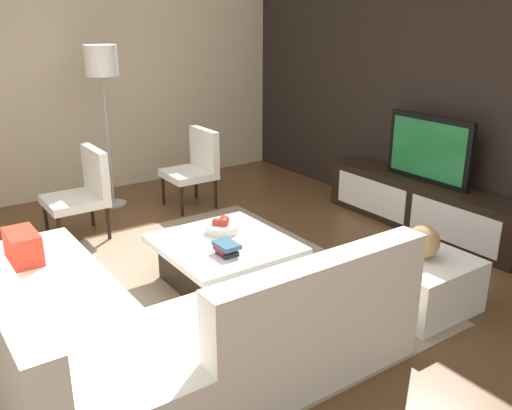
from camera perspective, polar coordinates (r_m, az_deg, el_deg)
name	(u,v)px	position (r m, az deg, el deg)	size (l,w,h in m)	color
ground_plane	(221,292)	(4.43, -3.66, -9.01)	(14.00, 14.00, 0.00)	brown
feature_wall_back	(455,88)	(5.80, 19.90, 11.32)	(6.40, 0.12, 2.80)	black
side_wall_left	(91,74)	(6.94, -16.69, 12.80)	(0.12, 5.20, 2.80)	beige
area_rug	(214,287)	(4.50, -4.33, -8.45)	(3.09, 2.45, 0.01)	gray
media_console	(423,205)	(5.82, 16.86, -0.03)	(2.24, 0.45, 0.50)	black
television	(429,149)	(5.66, 17.43, 5.51)	(0.96, 0.06, 0.66)	black
sectional_couch	(140,324)	(3.54, -11.92, -11.96)	(2.44, 2.33, 0.83)	white
coffee_table	(224,262)	(4.46, -3.29, -5.89)	(1.02, 0.97, 0.38)	black
accent_chair_near	(84,189)	(5.57, -17.39, 1.63)	(0.54, 0.54, 0.87)	black
floor_lamp	(102,70)	(6.23, -15.65, 13.30)	(0.34, 0.34, 1.77)	#A5A5AA
ottoman	(419,282)	(4.32, 16.45, -7.60)	(0.70, 0.70, 0.40)	white
fruit_bowl	(222,226)	(4.56, -3.48, -2.21)	(0.28, 0.28, 0.13)	silver
accent_chair_far	(196,163)	(6.24, -6.27, 4.30)	(0.53, 0.51, 0.87)	black
decorative_ball	(423,242)	(4.19, 16.87, -3.66)	(0.24, 0.24, 0.24)	#AD8451
book_stack	(226,248)	(4.14, -3.08, -4.46)	(0.21, 0.15, 0.09)	#1E232D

